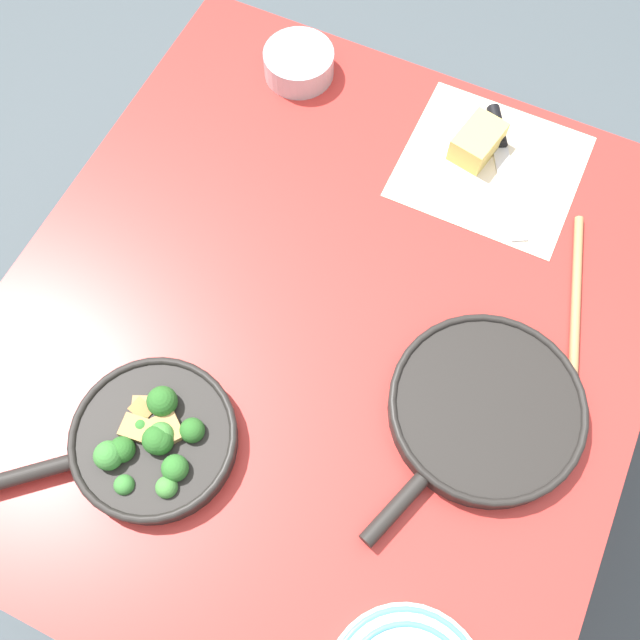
{
  "coord_description": "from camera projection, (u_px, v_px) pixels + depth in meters",
  "views": [
    {
      "loc": [
        -0.41,
        -0.19,
        1.78
      ],
      "look_at": [
        0.0,
        0.0,
        0.74
      ],
      "focal_mm": 40.0,
      "sensor_mm": 36.0,
      "label": 1
    }
  ],
  "objects": [
    {
      "name": "skillet_eggs",
      "position": [
        485.0,
        409.0,
        1.07
      ],
      "size": [
        0.41,
        0.3,
        0.04
      ],
      "rotation": [
        0.0,
        0.0,
        2.81
      ],
      "color": "black",
      "rests_on": "dining_table_red"
    },
    {
      "name": "dining_table_red",
      "position": [
        320.0,
        342.0,
        1.21
      ],
      "size": [
        1.14,
        1.02,
        0.72
      ],
      "color": "#B72D28",
      "rests_on": "ground_plane"
    },
    {
      "name": "parchment_sheet",
      "position": [
        491.0,
        166.0,
        1.27
      ],
      "size": [
        0.28,
        0.31,
        0.0
      ],
      "color": "beige",
      "rests_on": "dining_table_red"
    },
    {
      "name": "cheese_block",
      "position": [
        478.0,
        142.0,
        1.26
      ],
      "size": [
        0.11,
        0.08,
        0.05
      ],
      "color": "#E0C15B",
      "rests_on": "dining_table_red"
    },
    {
      "name": "ground_plane",
      "position": [
        320.0,
        437.0,
        1.81
      ],
      "size": [
        14.0,
        14.0,
        0.0
      ],
      "primitive_type": "plane",
      "color": "#424C51"
    },
    {
      "name": "prep_bowl_steel",
      "position": [
        299.0,
        63.0,
        1.33
      ],
      "size": [
        0.13,
        0.13,
        0.05
      ],
      "color": "#B7B7BC",
      "rests_on": "dining_table_red"
    },
    {
      "name": "skillet_broccoli",
      "position": [
        151.0,
        440.0,
        1.04
      ],
      "size": [
        0.31,
        0.33,
        0.07
      ],
      "rotation": [
        0.0,
        0.0,
        2.29
      ],
      "color": "black",
      "rests_on": "dining_table_red"
    },
    {
      "name": "grater_knife",
      "position": [
        502.0,
        153.0,
        1.27
      ],
      "size": [
        0.25,
        0.16,
        0.02
      ],
      "rotation": [
        0.0,
        0.0,
        3.65
      ],
      "color": "silver",
      "rests_on": "dining_table_red"
    },
    {
      "name": "wooden_spoon",
      "position": [
        574.0,
        351.0,
        1.12
      ],
      "size": [
        0.4,
        0.13,
        0.02
      ],
      "rotation": [
        0.0,
        0.0,
        3.4
      ],
      "color": "#A87A4C",
      "rests_on": "dining_table_red"
    }
  ]
}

